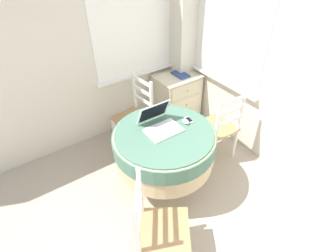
% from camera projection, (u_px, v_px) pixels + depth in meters
% --- Properties ---
extents(corner_room_shell, '(4.16, 4.46, 2.55)m').
position_uv_depth(corner_room_shell, '(179.00, 63.00, 2.64)').
color(corner_room_shell, beige).
rests_on(corner_room_shell, ground_plane).
extents(round_dining_table, '(1.04, 1.04, 0.78)m').
position_uv_depth(round_dining_table, '(164.00, 145.00, 2.66)').
color(round_dining_table, '#4C3D2D').
rests_on(round_dining_table, ground_plane).
extents(laptop, '(0.35, 0.35, 0.24)m').
position_uv_depth(laptop, '(160.00, 124.00, 2.58)').
color(laptop, white).
rests_on(laptop, round_dining_table).
extents(computer_mouse, '(0.05, 0.08, 0.04)m').
position_uv_depth(computer_mouse, '(186.00, 122.00, 2.66)').
color(computer_mouse, white).
rests_on(computer_mouse, round_dining_table).
extents(cell_phone, '(0.07, 0.12, 0.01)m').
position_uv_depth(cell_phone, '(189.00, 120.00, 2.71)').
color(cell_phone, '#B2B7BC').
rests_on(cell_phone, round_dining_table).
extents(dining_chair_near_back_window, '(0.46, 0.45, 0.96)m').
position_uv_depth(dining_chair_near_back_window, '(135.00, 116.00, 3.35)').
color(dining_chair_near_back_window, '#A87F51').
rests_on(dining_chair_near_back_window, ground_plane).
extents(dining_chair_near_right_window, '(0.42, 0.43, 0.96)m').
position_uv_depth(dining_chair_near_right_window, '(219.00, 127.00, 3.15)').
color(dining_chair_near_right_window, '#A87F51').
rests_on(dining_chair_near_right_window, ground_plane).
extents(dining_chair_camera_near, '(0.57, 0.57, 0.96)m').
position_uv_depth(dining_chair_camera_near, '(157.00, 228.00, 2.10)').
color(dining_chair_camera_near, '#A87F51').
rests_on(dining_chair_camera_near, ground_plane).
extents(corner_cabinet, '(0.61, 0.50, 0.70)m').
position_uv_depth(corner_cabinet, '(177.00, 97.00, 3.90)').
color(corner_cabinet, beige).
rests_on(corner_cabinet, ground_plane).
extents(book_on_cabinet, '(0.16, 0.26, 0.02)m').
position_uv_depth(book_on_cabinet, '(181.00, 74.00, 3.68)').
color(book_on_cabinet, '#33478C').
rests_on(book_on_cabinet, corner_cabinet).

